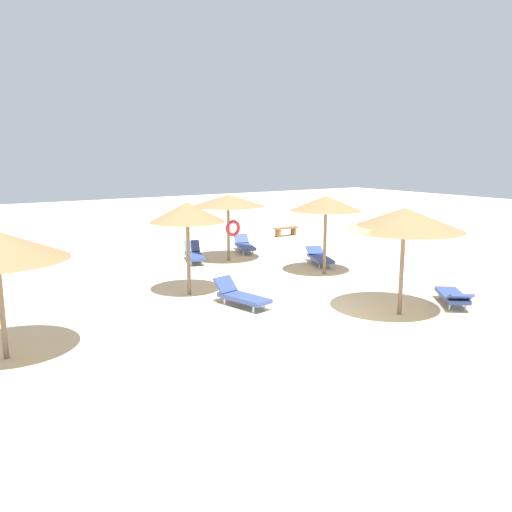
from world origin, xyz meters
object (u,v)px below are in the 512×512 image
parasol_1 (187,212)px  parasol_0 (228,201)px  lounger_4 (319,257)px  lounger_5 (194,254)px  lounger_3 (454,296)px  lounger_1 (241,296)px  parasol_4 (326,204)px  parasol_3 (404,219)px  lounger_0 (244,245)px  bench_0 (286,230)px

parasol_1 → parasol_0: bearing=46.3°
parasol_0 → lounger_4: size_ratio=1.49×
lounger_4 → lounger_5: bearing=141.2°
parasol_0 → lounger_3: parasol_0 is taller
lounger_1 → lounger_4: lounger_1 is taller
lounger_1 → lounger_5: bearing=75.1°
parasol_1 → lounger_4: size_ratio=1.47×
lounger_4 → parasol_4: bearing=-123.8°
parasol_0 → parasol_3: size_ratio=0.94×
lounger_0 → lounger_5: 3.04m
parasol_0 → parasol_1: 5.47m
parasol_4 → lounger_0: bearing=91.7°
lounger_0 → lounger_3: (0.61, -10.67, -0.01)m
lounger_3 → parasol_0: bearing=103.0°
parasol_3 → lounger_3: 3.10m
lounger_4 → lounger_5: 5.16m
parasol_4 → lounger_3: size_ratio=1.53×
lounger_0 → lounger_4: 4.14m
parasol_0 → lounger_5: 2.62m
parasol_4 → lounger_4: (0.92, 1.38, -2.32)m
parasol_1 → lounger_4: parasol_1 is taller
parasol_3 → lounger_3: (1.97, -0.30, -2.37)m
lounger_1 → lounger_3: bearing=-32.9°
parasol_3 → lounger_5: size_ratio=1.63×
lounger_3 → parasol_3: bearing=171.5°
parasol_3 → lounger_0: parasol_3 is taller
parasol_4 → lounger_3: 5.81m
parasol_4 → parasol_1: bearing=178.4°
lounger_1 → lounger_3: lounger_1 is taller
parasol_3 → lounger_0: 10.73m
parasol_0 → parasol_3: 9.12m
parasol_0 → lounger_3: (2.18, -9.41, -2.19)m
parasol_1 → lounger_5: size_ratio=1.51×
parasol_1 → parasol_3: (3.98, -5.16, 0.05)m
parasol_3 → lounger_5: bearing=99.3°
lounger_4 → parasol_0: bearing=134.2°
parasol_3 → lounger_1: bearing=136.7°
parasol_0 → lounger_1: parasol_0 is taller
parasol_0 → bench_0: parasol_0 is taller
lounger_0 → lounger_3: bearing=-86.7°
lounger_0 → lounger_1: lounger_1 is taller
lounger_5 → lounger_1: bearing=-104.9°
parasol_3 → lounger_4: parasol_3 is taller
parasol_1 → bench_0: bearing=39.3°
lounger_1 → lounger_0: bearing=57.3°
parasol_1 → parasol_4: bearing=-1.6°
lounger_3 → parasol_4: bearing=94.8°
lounger_3 → lounger_4: bearing=85.9°
parasol_1 → bench_0: size_ratio=1.94×
bench_0 → lounger_1: bearing=-132.1°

